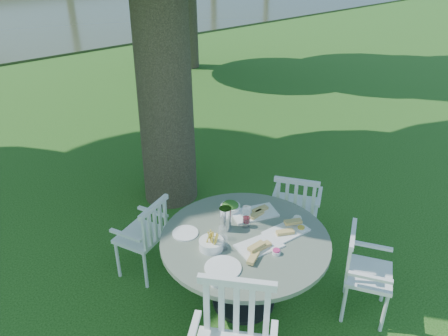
% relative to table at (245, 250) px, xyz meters
% --- Properties ---
extents(ground, '(140.00, 140.00, 0.00)m').
position_rel_table_xyz_m(ground, '(0.48, 0.66, -0.58)').
color(ground, '#133D0C').
rests_on(ground, ground).
extents(table, '(1.41, 1.41, 0.72)m').
position_rel_table_xyz_m(table, '(0.00, 0.00, 0.00)').
color(table, black).
rests_on(table, ground).
extents(chair_ne, '(0.59, 0.60, 0.87)m').
position_rel_table_xyz_m(chair_ne, '(0.93, 0.26, -0.07)').
color(chair_ne, white).
rests_on(chair_ne, ground).
extents(chair_nw, '(0.53, 0.52, 0.82)m').
position_rel_table_xyz_m(chair_nw, '(-0.45, 0.85, -0.10)').
color(chair_nw, white).
rests_on(chair_nw, ground).
extents(chair_se, '(0.55, 0.54, 0.81)m').
position_rel_table_xyz_m(chair_se, '(0.69, -0.67, -0.11)').
color(chair_se, white).
rests_on(chair_se, ground).
extents(tableware, '(1.11, 0.81, 0.21)m').
position_rel_table_xyz_m(tableware, '(-0.03, 0.09, 0.18)').
color(tableware, white).
rests_on(tableware, table).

